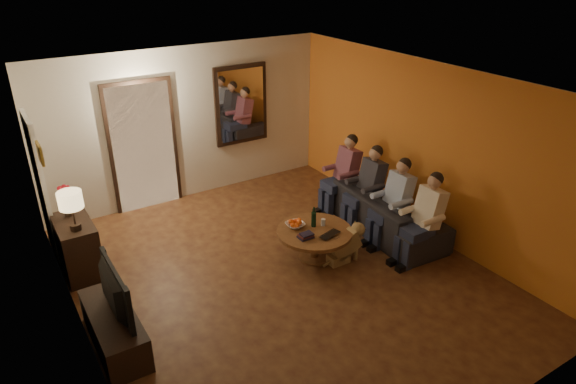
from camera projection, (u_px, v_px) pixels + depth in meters
floor at (281, 275)px, 6.94m from camera, size 5.00×6.00×0.01m
ceiling at (280, 85)px, 5.81m from camera, size 5.00×6.00×0.01m
back_wall at (188, 124)px, 8.66m from camera, size 5.00×0.02×2.60m
front_wall at (477, 324)px, 4.09m from camera, size 5.00×0.02×2.60m
left_wall at (69, 245)px, 5.17m from camera, size 0.02×6.00×2.60m
right_wall at (425, 150)px, 7.58m from camera, size 0.02×6.00×2.60m
orange_accent at (424, 150)px, 7.57m from camera, size 0.01×6.00×2.60m
kitchen_doorway at (144, 148)px, 8.37m from camera, size 1.00×0.06×2.10m
door_trim at (144, 148)px, 8.36m from camera, size 1.12×0.04×2.22m
fridge_glimpse at (159, 153)px, 8.56m from camera, size 0.45×0.03×1.70m
mirror_frame at (241, 105)px, 9.02m from camera, size 1.00×0.05×1.40m
mirror_glass at (242, 105)px, 9.00m from camera, size 0.86×0.02×1.26m
white_door at (41, 187)px, 7.06m from camera, size 0.06×0.85×2.04m
framed_art at (40, 153)px, 5.94m from camera, size 0.03×0.28×0.24m
art_canvas at (41, 153)px, 5.94m from camera, size 0.01×0.22×0.18m
dresser at (78, 247)px, 6.86m from camera, size 0.45×0.85×0.76m
table_lamp at (72, 211)px, 6.41m from camera, size 0.30×0.30×0.54m
flower_vase at (66, 201)px, 6.77m from camera, size 0.14×0.14×0.44m
tv_stand at (114, 329)px, 5.64m from camera, size 0.45×1.27×0.42m
tv at (108, 293)px, 5.43m from camera, size 0.98×0.13×0.57m
sofa at (384, 212)px, 7.92m from camera, size 2.22×1.00×0.63m
person_a at (425, 221)px, 7.06m from camera, size 0.60×0.40×1.20m
person_b at (395, 204)px, 7.52m from camera, size 0.60×0.40×1.20m
person_c at (368, 189)px, 7.98m from camera, size 0.60×0.40×1.20m
person_d at (344, 176)px, 8.43m from camera, size 0.60×0.40×1.20m
dog at (345, 244)px, 7.14m from camera, size 0.56×0.25×0.56m
coffee_table at (314, 244)px, 7.23m from camera, size 1.16×1.16×0.45m
bowl at (295, 225)px, 7.20m from camera, size 0.26×0.26×0.06m
oranges at (295, 221)px, 7.17m from camera, size 0.20×0.20×0.08m
wine_bottle at (314, 217)px, 7.17m from camera, size 0.07×0.07×0.31m
wine_glass at (323, 222)px, 7.24m from camera, size 0.06×0.06×0.10m
book_stack at (306, 235)px, 6.94m from camera, size 0.20×0.15×0.07m
laptop at (333, 236)px, 6.96m from camera, size 0.37×0.29×0.03m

